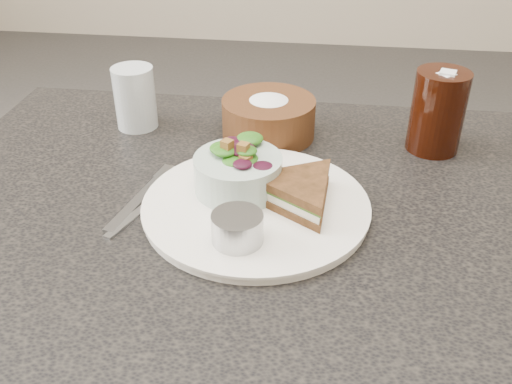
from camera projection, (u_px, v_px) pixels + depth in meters
The scene contains 11 objects.
dining_table at pixel (261, 378), 1.00m from camera, with size 1.00×0.70×0.75m, color black.
dinner_plate at pixel (256, 207), 0.77m from camera, with size 0.30×0.30×0.01m, color white.
sandwich at pixel (298, 192), 0.76m from camera, with size 0.15×0.15×0.04m, color brown, non-canonical shape.
salad_bowl at pixel (238, 168), 0.78m from camera, with size 0.12×0.12×0.07m, color #A4BAAE, non-canonical shape.
dressing_ramekin at pixel (237, 228), 0.69m from camera, with size 0.06×0.06×0.04m, color #9EA0A2.
orange_wedge at pixel (258, 161), 0.84m from camera, with size 0.06×0.06×0.03m, color orange.
fork at pixel (139, 200), 0.80m from camera, with size 0.02×0.16×0.00m, color #96989C.
knife at pixel (150, 203), 0.79m from camera, with size 0.01×0.18×0.00m, color #ADAFB3.
bread_basket at pixel (269, 111), 0.94m from camera, with size 0.15×0.15×0.09m, color #482915, non-canonical shape.
cola_glass at pixel (438, 108), 0.89m from camera, with size 0.08×0.08×0.14m, color black, non-canonical shape.
water_glass at pixel (135, 98), 0.97m from camera, with size 0.07×0.07×0.11m, color #B6C0C4.
Camera 1 is at (0.08, -0.66, 1.19)m, focal length 40.00 mm.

